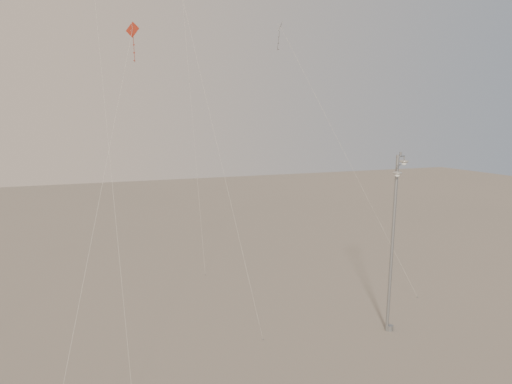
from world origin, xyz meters
name	(u,v)px	position (x,y,z in m)	size (l,w,h in m)	color
ground	(254,381)	(0.00, 0.00, 0.00)	(160.00, 160.00, 0.00)	gray
street_lamp	(394,237)	(9.56, 2.72, 5.39)	(1.42, 1.14, 10.12)	gray
kite_3	(119,103)	(-5.07, 3.92, 12.70)	(5.94, 12.01, 16.73)	maroon
kite_4	(310,86)	(9.79, 13.15, 14.09)	(6.58, 8.71, 18.71)	#302B28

